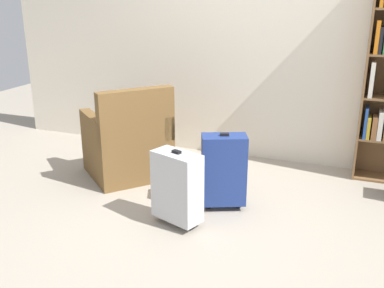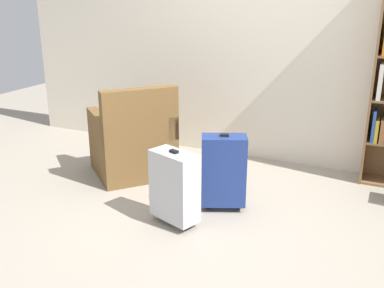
# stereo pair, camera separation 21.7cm
# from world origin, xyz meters

# --- Properties ---
(ground_plane) EXTENTS (10.08, 10.08, 0.00)m
(ground_plane) POSITION_xyz_m (0.00, 0.00, 0.00)
(ground_plane) COLOR #9E9384
(back_wall) EXTENTS (5.76, 0.10, 2.60)m
(back_wall) POSITION_xyz_m (0.00, 1.67, 1.30)
(back_wall) COLOR beige
(back_wall) RESTS_ON ground
(armchair) EXTENTS (0.99, 0.99, 0.90)m
(armchair) POSITION_xyz_m (-0.98, 0.67, 0.32)
(armchair) COLOR brown
(armchair) RESTS_ON ground
(mug) EXTENTS (0.12, 0.08, 0.10)m
(mug) POSITION_xyz_m (-0.45, 0.46, 0.05)
(mug) COLOR #1959A5
(mug) RESTS_ON ground
(suitcase_silver) EXTENTS (0.42, 0.30, 0.60)m
(suitcase_silver) POSITION_xyz_m (-0.17, -0.06, 0.31)
(suitcase_silver) COLOR #B7BABF
(suitcase_silver) RESTS_ON ground
(suitcase_navy_blue) EXTENTS (0.40, 0.32, 0.65)m
(suitcase_navy_blue) POSITION_xyz_m (0.08, 0.33, 0.34)
(suitcase_navy_blue) COLOR navy
(suitcase_navy_blue) RESTS_ON ground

